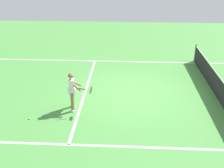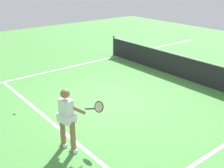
# 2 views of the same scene
# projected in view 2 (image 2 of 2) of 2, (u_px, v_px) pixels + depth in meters

# --- Properties ---
(ground_plane) EXTENTS (28.20, 28.20, 0.00)m
(ground_plane) POSITION_uv_depth(u_px,v_px,m) (105.00, 101.00, 9.16)
(ground_plane) COLOR #4C9342
(service_line_marking) EXTENTS (7.67, 0.10, 0.01)m
(service_line_marking) POSITION_uv_depth(u_px,v_px,m) (49.00, 120.00, 7.98)
(service_line_marking) COLOR white
(service_line_marking) RESTS_ON ground
(sideline_left_marking) EXTENTS (0.10, 19.69, 0.01)m
(sideline_left_marking) POSITION_uv_depth(u_px,v_px,m) (51.00, 71.00, 11.94)
(sideline_left_marking) COLOR white
(sideline_left_marking) RESTS_ON ground
(sideline_right_marking) EXTENTS (0.10, 19.69, 0.01)m
(sideline_right_marking) POSITION_uv_depth(u_px,v_px,m) (207.00, 156.00, 6.38)
(sideline_right_marking) COLOR white
(sideline_right_marking) RESTS_ON ground
(court_net) EXTENTS (8.35, 0.08, 1.00)m
(court_net) POSITION_uv_depth(u_px,v_px,m) (179.00, 66.00, 11.15)
(court_net) COLOR #4C4C51
(court_net) RESTS_ON ground
(tennis_player) EXTENTS (0.71, 1.03, 1.55)m
(tennis_player) POSITION_uv_depth(u_px,v_px,m) (68.00, 117.00, 6.38)
(tennis_player) COLOR #8C6647
(tennis_player) RESTS_ON ground
(tennis_ball_far) EXTENTS (0.07, 0.07, 0.07)m
(tennis_ball_far) POSITION_uv_depth(u_px,v_px,m) (15.00, 113.00, 8.29)
(tennis_ball_far) COLOR #D1E533
(tennis_ball_far) RESTS_ON ground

